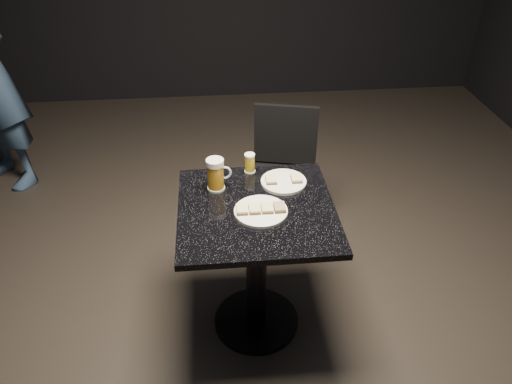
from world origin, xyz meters
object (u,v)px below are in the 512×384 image
plate_small (284,182)px  table (256,249)px  beer_tumbler (250,163)px  beer_mug (216,174)px  plate_large (261,211)px  chair (283,169)px

plate_small → table: plate_small is taller
plate_small → beer_tumbler: bearing=141.7°
beer_tumbler → beer_mug: bearing=-140.7°
table → plate_small: bearing=51.4°
plate_small → table: (-0.15, -0.19, -0.25)m
beer_mug → beer_tumbler: bearing=39.3°
plate_large → plate_small: (0.13, 0.23, 0.00)m
plate_small → beer_mug: size_ratio=1.38×
chair → beer_tumbler: bearing=-119.5°
beer_mug → chair: size_ratio=0.18×
plate_large → table: 0.25m
plate_large → table: (-0.02, 0.04, -0.25)m
plate_small → beer_tumbler: beer_tumbler is taller
plate_large → plate_small: 0.26m
plate_small → chair: 0.60m
table → beer_mug: 0.40m
plate_large → beer_tumbler: size_ratio=2.41×
plate_large → beer_tumbler: 0.35m
table → chair: chair is taller
chair → beer_mug: bearing=-126.1°
plate_small → beer_mug: 0.33m
table → beer_mug: size_ratio=4.75×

